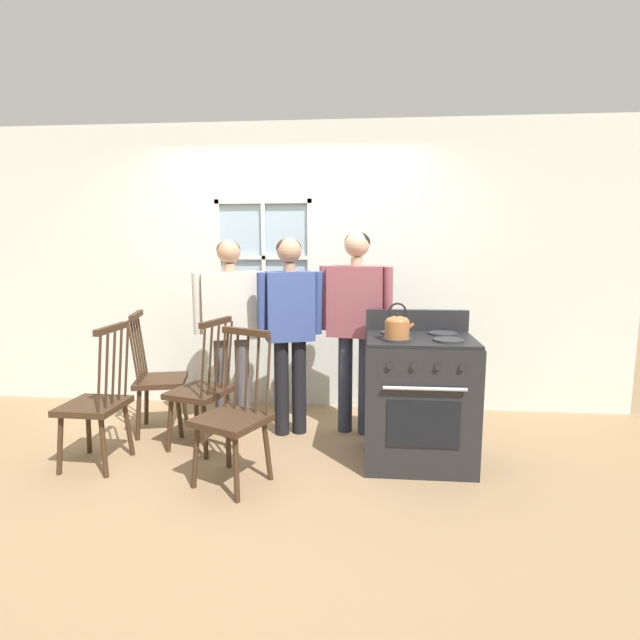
% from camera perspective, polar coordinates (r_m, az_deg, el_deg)
% --- Properties ---
extents(ground_plane, '(16.00, 16.00, 0.00)m').
position_cam_1_polar(ground_plane, '(3.78, -6.36, -16.09)').
color(ground_plane, '#937551').
extents(wall_back, '(6.40, 0.16, 2.70)m').
position_cam_1_polar(wall_back, '(4.81, -3.16, 5.86)').
color(wall_back, silver).
rests_on(wall_back, ground_plane).
extents(chair_by_window, '(0.42, 0.43, 1.02)m').
position_cam_1_polar(chair_by_window, '(3.93, -24.18, -8.81)').
color(chair_by_window, '#3D2819').
rests_on(chair_by_window, ground_plane).
extents(chair_near_wall, '(0.50, 0.52, 1.02)m').
position_cam_1_polar(chair_near_wall, '(4.01, -13.34, -7.94)').
color(chair_near_wall, '#3D2819').
rests_on(chair_near_wall, ground_plane).
extents(chair_center_cluster, '(0.49, 0.50, 1.02)m').
position_cam_1_polar(chair_center_cluster, '(4.44, -18.03, -6.49)').
color(chair_center_cluster, '#3D2819').
rests_on(chair_center_cluster, ground_plane).
extents(chair_near_stove, '(0.55, 0.54, 1.02)m').
position_cam_1_polar(chair_near_stove, '(3.39, -9.86, -10.93)').
color(chair_near_stove, '#3D2819').
rests_on(chair_near_stove, ground_plane).
extents(person_elderly_left, '(0.61, 0.33, 1.61)m').
position_cam_1_polar(person_elderly_left, '(4.26, -10.21, 0.43)').
color(person_elderly_left, '#4C4C51').
rests_on(person_elderly_left, ground_plane).
extents(person_teen_center, '(0.54, 0.32, 1.63)m').
position_cam_1_polar(person_teen_center, '(4.07, -3.48, 0.26)').
color(person_teen_center, black).
rests_on(person_teen_center, ground_plane).
extents(person_adult_right, '(0.61, 0.30, 1.68)m').
position_cam_1_polar(person_adult_right, '(4.10, 4.15, 0.88)').
color(person_adult_right, '#2D3347').
rests_on(person_adult_right, ground_plane).
extents(stove, '(0.77, 0.68, 1.08)m').
position_cam_1_polar(stove, '(3.73, 11.19, -8.77)').
color(stove, '#232326').
rests_on(stove, ground_plane).
extents(kettle, '(0.21, 0.17, 0.25)m').
position_cam_1_polar(kettle, '(3.46, 8.82, -0.68)').
color(kettle, '#A86638').
rests_on(kettle, stove).
extents(potted_plant, '(0.14, 0.14, 0.24)m').
position_cam_1_polar(potted_plant, '(4.78, -5.09, 1.50)').
color(potted_plant, '#935B3D').
rests_on(potted_plant, wall_back).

